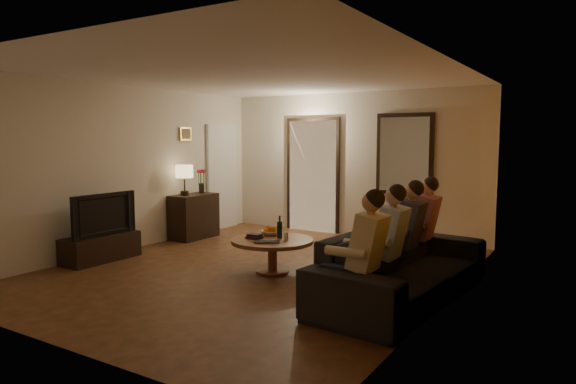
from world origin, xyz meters
The scene contains 33 objects.
floor centered at (0.00, 0.00, 0.00)m, with size 5.00×6.00×0.01m, color #3D2810.
ceiling centered at (0.00, 0.00, 2.60)m, with size 5.00×6.00×0.01m, color white.
back_wall centered at (0.00, 3.00, 1.30)m, with size 5.00×0.02×2.60m, color beige.
front_wall centered at (0.00, -3.00, 1.30)m, with size 5.00×0.02×2.60m, color beige.
left_wall centered at (-2.50, 0.00, 1.30)m, with size 0.02×6.00×2.60m, color beige.
right_wall centered at (2.50, 0.00, 1.30)m, with size 0.02×6.00×2.60m, color beige.
orange_accent centered at (2.49, 0.00, 1.30)m, with size 0.01×6.00×2.60m, color orange.
kitchen_doorway centered at (-0.80, 2.98, 1.05)m, with size 1.00×0.06×2.10m, color #FFE0A5.
door_trim centered at (-0.80, 2.97, 1.05)m, with size 1.12×0.04×2.22m, color black.
fridge_glimpse centered at (-0.55, 2.98, 0.90)m, with size 0.45×0.03×1.70m, color silver.
mirror_frame centered at (1.00, 2.96, 1.50)m, with size 1.00×0.05×1.40m, color black.
mirror_glass centered at (1.00, 2.93, 1.50)m, with size 0.86×0.02×1.26m, color white.
white_door centered at (-2.46, 2.30, 1.02)m, with size 0.06×0.85×2.04m, color white.
framed_art centered at (-2.47, 1.30, 1.85)m, with size 0.03×0.28×0.24m, color #B28C33.
art_canvas centered at (-2.46, 1.30, 1.85)m, with size 0.01×0.22×0.18m, color brown.
dresser centered at (-2.25, 1.24, 0.39)m, with size 0.45×0.88×0.78m, color black.
table_lamp centered at (-2.25, 1.02, 1.05)m, with size 0.30×0.30×0.54m, color beige, non-canonical shape.
flower_vase centered at (-2.25, 1.46, 1.00)m, with size 0.14×0.14×0.44m, color red, non-canonical shape.
tv_stand centered at (-2.25, -0.76, 0.19)m, with size 0.45×1.13×0.38m, color black.
tv centered at (-2.25, -0.76, 0.68)m, with size 0.14×1.07×0.61m, color black.
sofa centered at (2.10, -0.20, 0.38)m, with size 1.02×2.62×0.76m, color black.
person_a centered at (2.00, -1.10, 0.60)m, with size 0.60×0.40×1.20m, color tan, non-canonical shape.
person_b centered at (2.00, -0.50, 0.60)m, with size 0.60×0.40×1.20m, color tan, non-canonical shape.
person_c centered at (2.00, 0.10, 0.60)m, with size 0.60×0.40×1.20m, color tan, non-canonical shape.
person_d centered at (2.00, 0.70, 0.60)m, with size 0.60×0.40×1.20m, color tan, non-canonical shape.
dog centered at (1.37, -0.19, 0.28)m, with size 0.56×0.24×0.56m, color #986646, non-canonical shape.
coffee_table centered at (0.24, 0.00, 0.23)m, with size 1.09×1.09×0.45m, color brown.
bowl centered at (0.06, 0.22, 0.48)m, with size 0.26×0.26×0.06m, color white.
oranges centered at (0.06, 0.22, 0.55)m, with size 0.20×0.20×0.08m, color orange, non-canonical shape.
wine_bottle centered at (0.29, 0.10, 0.60)m, with size 0.07×0.07×0.31m, color black, non-canonical shape.
wine_glass centered at (0.42, 0.05, 0.50)m, with size 0.06×0.06×0.10m, color silver.
book_stack centered at (0.02, -0.10, 0.48)m, with size 0.20×0.15×0.07m, color black, non-canonical shape.
laptop centered at (0.34, -0.28, 0.46)m, with size 0.33×0.21×0.03m, color black.
Camera 1 is at (3.92, -5.55, 1.77)m, focal length 32.00 mm.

